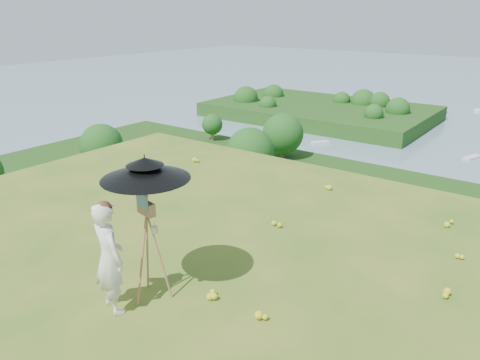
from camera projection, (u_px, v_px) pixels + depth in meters
The scene contains 8 objects.
ground at pixel (150, 272), 7.98m from camera, with size 14.00×14.00×0.00m, color #38651C.
peninsula at pixel (320, 105), 177.01m from camera, with size 90.00×60.00×12.00m, color #1D3D10, non-canonical shape.
slope_trees at pixel (467, 252), 39.56m from camera, with size 110.00×50.00×6.00m, color #1A4414, non-canonical shape.
wildflowers at pixel (160, 263), 8.15m from camera, with size 10.00×10.50×0.12m, color gold, non-canonical shape.
painter at pixel (109, 258), 6.72m from camera, with size 0.63×0.41×1.72m, color white.
field_easel at pixel (149, 247), 7.02m from camera, with size 0.66×0.66×1.74m, color brown, non-canonical shape.
sun_umbrella at pixel (146, 184), 6.70m from camera, with size 1.29×1.29×0.88m, color black, non-canonical shape.
painter_cap at pixel (103, 206), 6.44m from camera, with size 0.22×0.27×0.10m, color #DD7980, non-canonical shape.
Camera 1 is at (5.39, -4.69, 4.20)m, focal length 35.00 mm.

